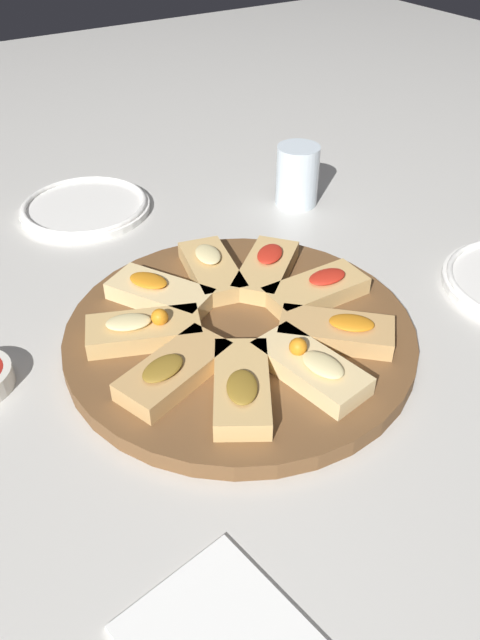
{
  "coord_description": "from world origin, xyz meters",
  "views": [
    {
      "loc": [
        0.47,
        -0.3,
        0.46
      ],
      "look_at": [
        0.0,
        0.0,
        0.03
      ],
      "focal_mm": 35.0,
      "sensor_mm": 36.0,
      "label": 1
    }
  ],
  "objects": [
    {
      "name": "ground_plane",
      "position": [
        0.0,
        0.0,
        0.0
      ],
      "size": [
        3.0,
        3.0,
        0.0
      ],
      "primitive_type": "plane",
      "color": "beige"
    },
    {
      "name": "serving_board",
      "position": [
        0.0,
        0.0,
        0.01
      ],
      "size": [
        0.4,
        0.4,
        0.02
      ],
      "primitive_type": "cylinder",
      "color": "brown",
      "rests_on": "ground_plane"
    },
    {
      "name": "focaccia_slice_0",
      "position": [
        0.09,
        -0.06,
        0.03
      ],
      "size": [
        0.13,
        0.11,
        0.03
      ],
      "color": "tan",
      "rests_on": "serving_board"
    },
    {
      "name": "focaccia_slice_1",
      "position": [
        0.11,
        0.02,
        0.03
      ],
      "size": [
        0.13,
        0.08,
        0.04
      ],
      "color": "#E5C689",
      "rests_on": "serving_board"
    },
    {
      "name": "focaccia_slice_2",
      "position": [
        0.07,
        0.08,
        0.03
      ],
      "size": [
        0.13,
        0.13,
        0.03
      ],
      "color": "tan",
      "rests_on": "serving_board"
    },
    {
      "name": "focaccia_slice_3",
      "position": [
        0.0,
        0.11,
        0.03
      ],
      "size": [
        0.06,
        0.13,
        0.03
      ],
      "color": "tan",
      "rests_on": "serving_board"
    },
    {
      "name": "focaccia_slice_4",
      "position": [
        -0.07,
        0.08,
        0.03
      ],
      "size": [
        0.12,
        0.13,
        0.03
      ],
      "color": "tan",
      "rests_on": "serving_board"
    },
    {
      "name": "focaccia_slice_5",
      "position": [
        -0.11,
        0.02,
        0.03
      ],
      "size": [
        0.13,
        0.08,
        0.03
      ],
      "color": "tan",
      "rests_on": "serving_board"
    },
    {
      "name": "focaccia_slice_6",
      "position": [
        -0.09,
        -0.05,
        0.03
      ],
      "size": [
        0.14,
        0.11,
        0.03
      ],
      "color": "#E5C689",
      "rests_on": "serving_board"
    },
    {
      "name": "focaccia_slice_7",
      "position": [
        -0.04,
        -0.1,
        0.03
      ],
      "size": [
        0.1,
        0.14,
        0.04
      ],
      "color": "tan",
      "rests_on": "serving_board"
    },
    {
      "name": "focaccia_slice_8",
      "position": [
        0.04,
        -0.1,
        0.03
      ],
      "size": [
        0.09,
        0.14,
        0.03
      ],
      "color": "tan",
      "rests_on": "serving_board"
    },
    {
      "name": "plate_left",
      "position": [
        -0.4,
        -0.03,
        0.01
      ],
      "size": [
        0.2,
        0.2,
        0.02
      ],
      "color": "white",
      "rests_on": "ground_plane"
    },
    {
      "name": "water_glass",
      "position": [
        -0.25,
        0.26,
        0.05
      ],
      "size": [
        0.07,
        0.07,
        0.09
      ],
      "primitive_type": "cylinder",
      "color": "silver",
      "rests_on": "ground_plane"
    }
  ]
}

